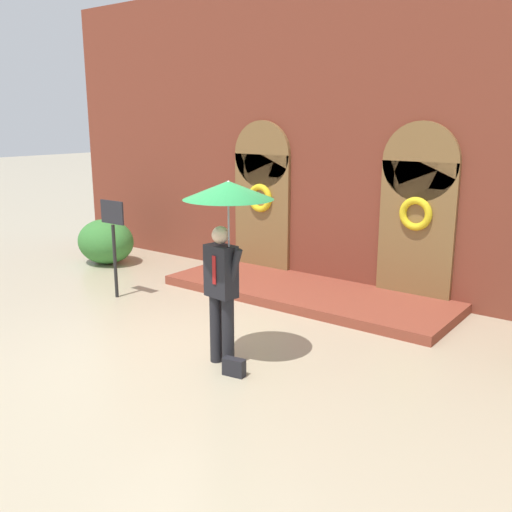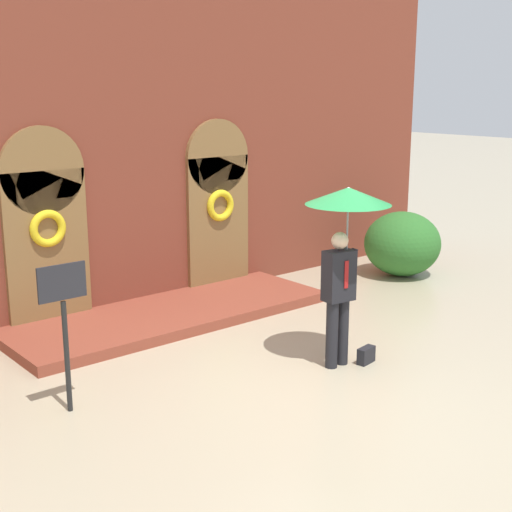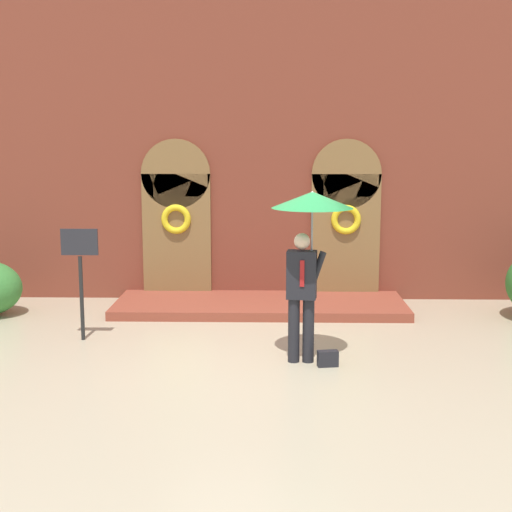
# 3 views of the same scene
# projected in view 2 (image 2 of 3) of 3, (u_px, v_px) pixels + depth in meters

# --- Properties ---
(ground_plane) EXTENTS (80.00, 80.00, 0.00)m
(ground_plane) POSITION_uv_depth(u_px,v_px,m) (305.00, 378.00, 9.02)
(ground_plane) COLOR tan
(building_facade) EXTENTS (14.00, 2.30, 5.60)m
(building_facade) POSITION_uv_depth(u_px,v_px,m) (129.00, 145.00, 11.48)
(building_facade) COLOR brown
(building_facade) RESTS_ON ground
(person_with_umbrella) EXTENTS (1.10, 1.10, 2.36)m
(person_with_umbrella) POSITION_uv_depth(u_px,v_px,m) (346.00, 223.00, 9.05)
(person_with_umbrella) COLOR black
(person_with_umbrella) RESTS_ON ground
(handbag) EXTENTS (0.30, 0.16, 0.22)m
(handbag) POSITION_uv_depth(u_px,v_px,m) (366.00, 355.00, 9.48)
(handbag) COLOR black
(handbag) RESTS_ON ground
(sign_post) EXTENTS (0.56, 0.06, 1.72)m
(sign_post) POSITION_uv_depth(u_px,v_px,m) (64.00, 313.00, 7.85)
(sign_post) COLOR black
(sign_post) RESTS_ON ground
(shrub_right) EXTENTS (1.47, 1.47, 1.24)m
(shrub_right) POSITION_uv_depth(u_px,v_px,m) (402.00, 244.00, 13.78)
(shrub_right) COLOR #2D6B28
(shrub_right) RESTS_ON ground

